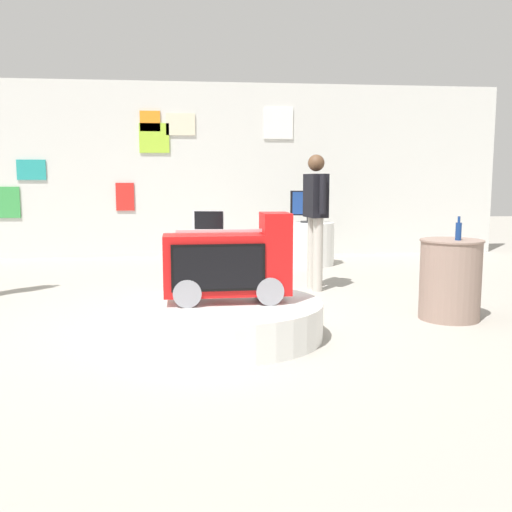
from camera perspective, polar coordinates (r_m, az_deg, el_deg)
ground_plane at (r=5.46m, az=-5.83°, el=-6.70°), size 30.00×30.00×0.00m
back_wall_display at (r=10.21m, az=-6.29°, el=8.42°), size 10.97×0.13×3.00m
main_display_pedestal at (r=4.96m, az=-2.85°, el=-6.30°), size 1.63×1.63×0.31m
novelty_firetruck_tv at (r=4.86m, az=-2.64°, el=-1.00°), size 1.07×0.43×0.76m
display_pedestal_left_rear at (r=6.81m, az=-4.68°, el=-0.95°), size 0.65×0.65×0.67m
tv_on_left_rear at (r=6.75m, az=-4.72°, el=3.34°), size 0.36×0.16×0.31m
display_pedestal_center_rear at (r=9.17m, az=5.12°, el=1.23°), size 0.84×0.84×0.67m
tv_on_center_rear at (r=9.12m, az=5.18°, el=5.03°), size 0.54×0.24×0.50m
side_table_round at (r=5.85m, az=18.66°, el=-2.15°), size 0.60×0.60×0.77m
bottle_on_side_table at (r=5.75m, az=19.39°, el=2.38°), size 0.06×0.06×0.23m
shopper_browsing_rear at (r=7.03m, az=5.91°, el=4.43°), size 0.25×0.56×1.64m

